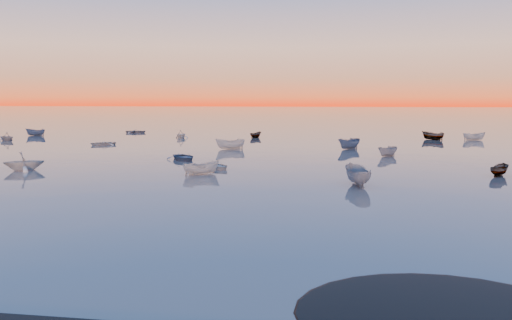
# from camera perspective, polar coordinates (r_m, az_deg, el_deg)

# --- Properties ---
(ground) EXTENTS (600.00, 600.00, 0.00)m
(ground) POSITION_cam_1_polar(r_m,az_deg,el_deg) (118.07, 4.65, 3.56)
(ground) COLOR #675B56
(ground) RESTS_ON ground
(mud_lobes) EXTENTS (140.00, 6.00, 0.07)m
(mud_lobes) POSITION_cam_1_polar(r_m,az_deg,el_deg) (19.64, -15.63, -14.80)
(mud_lobes) COLOR black
(mud_lobes) RESTS_ON ground
(moored_fleet) EXTENTS (124.00, 58.00, 1.20)m
(moored_fleet) POSITION_cam_1_polar(r_m,az_deg,el_deg) (71.38, 2.19, 1.27)
(moored_fleet) COLOR #BCBCB7
(moored_fleet) RESTS_ON ground
(boat_near_left) EXTENTS (3.76, 3.69, 0.93)m
(boat_near_left) POSITION_cam_1_polar(r_m,az_deg,el_deg) (51.57, -4.49, -1.00)
(boat_near_left) COLOR #BCBCB7
(boat_near_left) RESTS_ON ground
(boat_near_center) EXTENTS (3.10, 3.90, 1.25)m
(boat_near_center) POSITION_cam_1_polar(r_m,az_deg,el_deg) (48.00, -6.28, -1.62)
(boat_near_center) COLOR #BCBCB7
(boat_near_center) RESTS_ON ground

